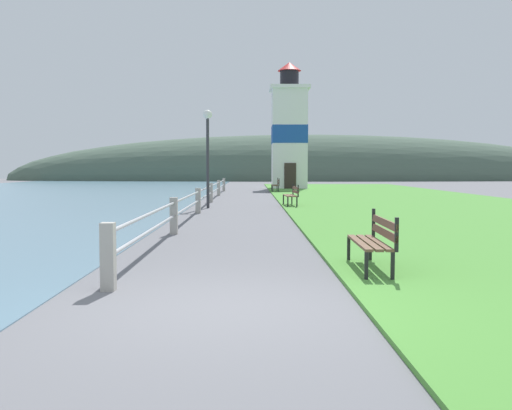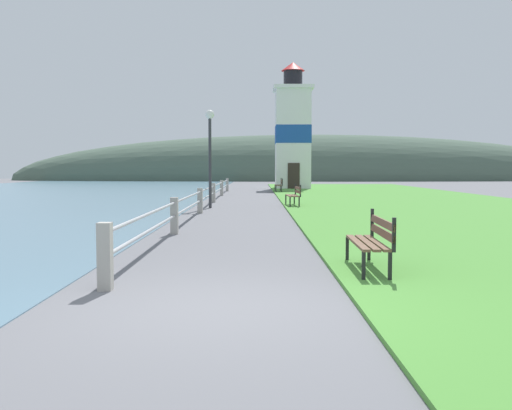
% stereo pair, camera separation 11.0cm
% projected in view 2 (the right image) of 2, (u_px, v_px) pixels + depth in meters
% --- Properties ---
extents(ground_plane, '(160.00, 160.00, 0.00)m').
position_uv_depth(ground_plane, '(214.00, 309.00, 6.61)').
color(ground_plane, slate).
extents(grass_verge, '(12.00, 58.62, 0.06)m').
position_uv_depth(grass_verge, '(410.00, 203.00, 26.13)').
color(grass_verge, '#4C8E38').
rests_on(grass_verge, ground_plane).
extents(seawall_railing, '(0.18, 32.40, 0.91)m').
position_uv_depth(seawall_railing, '(206.00, 194.00, 23.64)').
color(seawall_railing, '#A8A399').
rests_on(seawall_railing, ground_plane).
extents(park_bench_near, '(0.52, 1.79, 0.94)m').
position_uv_depth(park_bench_near, '(371.00, 238.00, 8.87)').
color(park_bench_near, brown).
rests_on(park_bench_near, ground_plane).
extents(park_bench_midway, '(0.56, 1.77, 0.94)m').
position_uv_depth(park_bench_midway, '(293.00, 194.00, 23.91)').
color(park_bench_midway, brown).
rests_on(park_bench_midway, ground_plane).
extents(park_bench_far, '(0.48, 1.83, 0.94)m').
position_uv_depth(park_bench_far, '(278.00, 184.00, 38.11)').
color(park_bench_far, brown).
rests_on(park_bench_far, ground_plane).
extents(lighthouse, '(3.04, 3.04, 9.75)m').
position_uv_depth(lighthouse, '(291.00, 133.00, 44.16)').
color(lighthouse, white).
rests_on(lighthouse, ground_plane).
extents(lamp_post, '(0.36, 0.36, 3.96)m').
position_uv_depth(lamp_post, '(208.00, 140.00, 22.97)').
color(lamp_post, '#333338').
rests_on(lamp_post, ground_plane).
extents(distant_hillside, '(80.00, 16.00, 12.00)m').
position_uv_depth(distant_hillside, '(311.00, 180.00, 75.57)').
color(distant_hillside, '#475B4C').
rests_on(distant_hillside, ground_plane).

